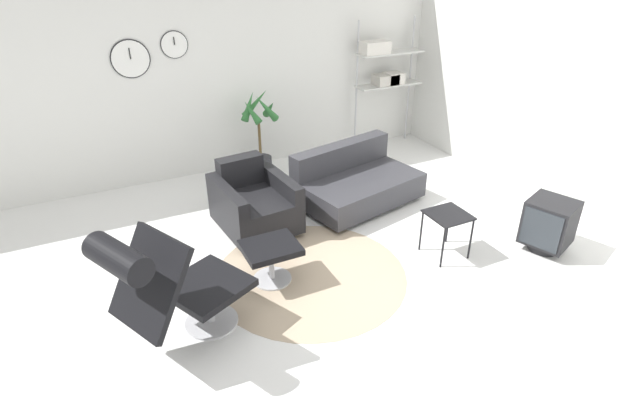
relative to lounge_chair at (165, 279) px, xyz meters
name	(u,v)px	position (x,y,z in m)	size (l,w,h in m)	color
ground_plane	(310,272)	(1.36, 0.43, -0.65)	(12.00, 12.00, 0.00)	white
wall_back	(216,66)	(1.35, 3.18, 0.75)	(12.00, 0.09, 2.80)	silver
wall_right	(572,89)	(4.49, 0.43, 0.75)	(0.06, 12.00, 2.80)	silver
round_rug	(310,275)	(1.34, 0.39, -0.65)	(1.82, 1.82, 0.01)	tan
lounge_chair	(165,279)	(0.00, 0.00, 0.00)	(1.19, 0.96, 1.11)	#BCBCC1
ottoman	(271,254)	(0.99, 0.48, -0.36)	(0.50, 0.43, 0.39)	#BCBCC1
armchair_red	(254,205)	(1.17, 1.45, -0.37)	(0.82, 0.95, 0.73)	silver
couch_low	(356,184)	(2.48, 1.51, -0.42)	(1.56, 1.16, 0.66)	black
side_table	(448,219)	(2.71, 0.12, -0.25)	(0.38, 0.38, 0.46)	black
crt_television	(549,224)	(3.69, -0.27, -0.36)	(0.55, 0.55, 0.55)	black
potted_plant	(260,138)	(1.74, 2.77, -0.14)	(0.50, 0.51, 1.17)	#333338
shelf_unit	(385,68)	(3.72, 2.90, 0.55)	(0.98, 0.28, 1.86)	#BCBCC1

